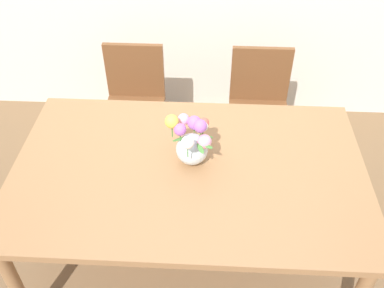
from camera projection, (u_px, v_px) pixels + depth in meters
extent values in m
plane|color=brown|center=(189.00, 251.00, 2.76)|extent=(12.00, 12.00, 0.00)
cube|color=#9E7047|center=(189.00, 170.00, 2.28)|extent=(1.86, 1.16, 0.04)
cylinder|color=#9E7047|center=(16.00, 287.00, 2.19)|extent=(0.07, 0.07, 0.71)
cylinder|color=#9E7047|center=(69.00, 153.00, 2.94)|extent=(0.07, 0.07, 0.71)
cylinder|color=#9E7047|center=(321.00, 162.00, 2.87)|extent=(0.07, 0.07, 0.71)
cube|color=brown|center=(134.00, 112.00, 3.11)|extent=(0.42, 0.42, 0.04)
cylinder|color=brown|center=(157.00, 154.00, 3.12)|extent=(0.04, 0.04, 0.44)
cylinder|color=brown|center=(108.00, 152.00, 3.14)|extent=(0.04, 0.04, 0.44)
cylinder|color=brown|center=(162.00, 123.00, 3.39)|extent=(0.04, 0.04, 0.44)
cylinder|color=brown|center=(117.00, 122.00, 3.41)|extent=(0.04, 0.04, 0.44)
cube|color=brown|center=(135.00, 71.00, 3.10)|extent=(0.42, 0.04, 0.42)
cube|color=brown|center=(259.00, 116.00, 3.07)|extent=(0.42, 0.42, 0.04)
cylinder|color=brown|center=(282.00, 159.00, 3.09)|extent=(0.04, 0.04, 0.44)
cylinder|color=brown|center=(232.00, 157.00, 3.10)|extent=(0.04, 0.04, 0.44)
cylinder|color=brown|center=(278.00, 127.00, 3.36)|extent=(0.04, 0.04, 0.44)
cylinder|color=brown|center=(231.00, 125.00, 3.37)|extent=(0.04, 0.04, 0.44)
cube|color=brown|center=(261.00, 74.00, 3.06)|extent=(0.42, 0.04, 0.42)
sphere|color=silver|center=(192.00, 149.00, 2.25)|extent=(0.17, 0.17, 0.17)
sphere|color=#EA9EBC|center=(204.00, 141.00, 2.15)|extent=(0.07, 0.07, 0.07)
cylinder|color=#478438|center=(204.00, 144.00, 2.16)|extent=(0.01, 0.01, 0.03)
sphere|color=#B266C6|center=(180.00, 130.00, 2.16)|extent=(0.06, 0.06, 0.06)
cylinder|color=#478438|center=(180.00, 135.00, 2.19)|extent=(0.01, 0.01, 0.07)
sphere|color=white|center=(203.00, 126.00, 2.14)|extent=(0.05, 0.05, 0.05)
cylinder|color=#478438|center=(203.00, 134.00, 2.17)|extent=(0.01, 0.01, 0.10)
sphere|color=#B266C6|center=(194.00, 123.00, 2.22)|extent=(0.07, 0.07, 0.07)
cylinder|color=#478438|center=(194.00, 127.00, 2.24)|extent=(0.01, 0.01, 0.06)
sphere|color=white|center=(188.00, 143.00, 2.06)|extent=(0.06, 0.06, 0.06)
cylinder|color=#478438|center=(188.00, 150.00, 2.09)|extent=(0.01, 0.01, 0.09)
sphere|color=#E55B4C|center=(204.00, 122.00, 2.26)|extent=(0.05, 0.05, 0.05)
cylinder|color=#478438|center=(204.00, 125.00, 2.27)|extent=(0.01, 0.01, 0.03)
sphere|color=#EFD14C|center=(172.00, 121.00, 2.16)|extent=(0.07, 0.07, 0.07)
cylinder|color=#478438|center=(172.00, 129.00, 2.20)|extent=(0.01, 0.01, 0.10)
sphere|color=#EA9EBC|center=(184.00, 119.00, 2.23)|extent=(0.06, 0.06, 0.06)
cylinder|color=#478438|center=(184.00, 124.00, 2.26)|extent=(0.01, 0.01, 0.06)
sphere|color=#B266C6|center=(200.00, 126.00, 2.12)|extent=(0.07, 0.07, 0.07)
cylinder|color=#478438|center=(200.00, 135.00, 2.16)|extent=(0.01, 0.01, 0.11)
ellipsoid|color=#478438|center=(200.00, 148.00, 2.12)|extent=(0.05, 0.07, 0.02)
ellipsoid|color=#478438|center=(179.00, 139.00, 2.20)|extent=(0.07, 0.03, 0.03)
ellipsoid|color=#478438|center=(207.00, 137.00, 2.21)|extent=(0.07, 0.04, 0.03)
ellipsoid|color=#478438|center=(208.00, 146.00, 2.13)|extent=(0.07, 0.07, 0.02)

